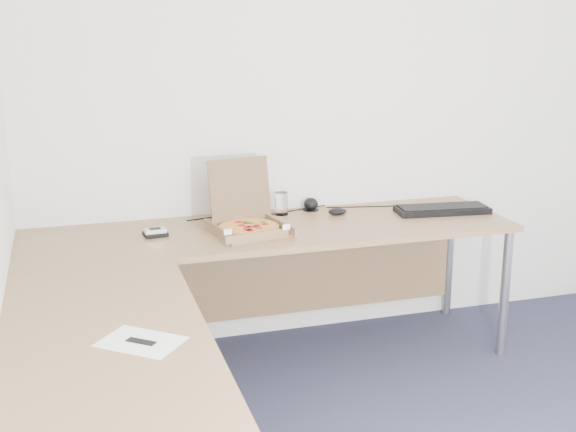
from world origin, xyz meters
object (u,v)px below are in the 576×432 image
object	(u,v)px
pizza_box	(248,224)
keyboard	(442,210)
drinking_glass	(281,204)
desk	(228,265)
wallet	(155,234)

from	to	relation	value
pizza_box	keyboard	world-z (taller)	pizza_box
drinking_glass	keyboard	world-z (taller)	drinking_glass
desk	keyboard	distance (m)	1.38
pizza_box	keyboard	bearing A→B (deg)	-8.31
keyboard	wallet	size ratio (longest dim) A/B	4.55
drinking_glass	wallet	world-z (taller)	drinking_glass
pizza_box	drinking_glass	distance (m)	0.36
desk	drinking_glass	xyz separation A→B (m)	(0.44, 0.66, 0.09)
pizza_box	desk	bearing A→B (deg)	-126.61
desk	drinking_glass	world-z (taller)	drinking_glass
pizza_box	drinking_glass	world-z (taller)	pizza_box
desk	pizza_box	distance (m)	0.45
drinking_glass	keyboard	bearing A→B (deg)	-13.99
wallet	keyboard	bearing A→B (deg)	-6.89
drinking_glass	wallet	size ratio (longest dim) A/B	1.11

